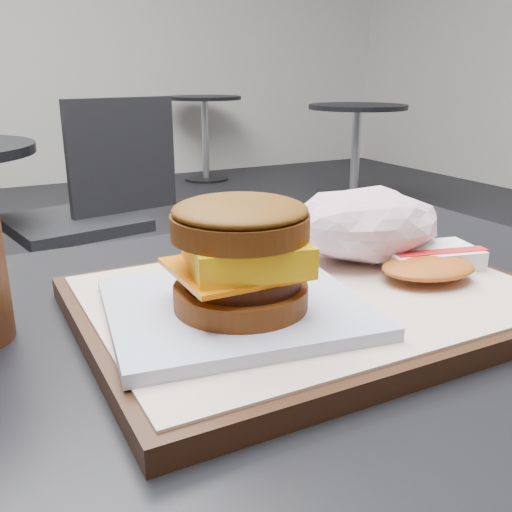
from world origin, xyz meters
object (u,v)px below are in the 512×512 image
object	(u,v)px
serving_tray	(311,301)
breakfast_sandwich	(239,268)
hash_brown	(429,262)
crumpled_wrapper	(366,224)
customer_table	(299,500)
neighbor_chair	(92,207)

from	to	relation	value
serving_tray	breakfast_sandwich	xyz separation A→B (m)	(-0.08, -0.02, 0.05)
hash_brown	crumpled_wrapper	xyz separation A→B (m)	(-0.02, 0.06, 0.02)
serving_tray	crumpled_wrapper	bearing A→B (deg)	28.60
serving_tray	hash_brown	bearing A→B (deg)	-5.65
serving_tray	crumpled_wrapper	distance (m)	0.12
customer_table	breakfast_sandwich	bearing A→B (deg)	-170.28
breakfast_sandwich	crumpled_wrapper	world-z (taller)	breakfast_sandwich
crumpled_wrapper	breakfast_sandwich	bearing A→B (deg)	-157.24
crumpled_wrapper	neighbor_chair	world-z (taller)	neighbor_chair
customer_table	hash_brown	bearing A→B (deg)	-1.04
customer_table	neighbor_chair	distance (m)	1.65
serving_tray	customer_table	bearing A→B (deg)	-143.38
customer_table	breakfast_sandwich	xyz separation A→B (m)	(-0.07, -0.01, 0.24)
breakfast_sandwich	serving_tray	bearing A→B (deg)	14.81
customer_table	serving_tray	world-z (taller)	serving_tray
breakfast_sandwich	hash_brown	size ratio (longest dim) A/B	1.66
customer_table	crumpled_wrapper	size ratio (longest dim) A/B	5.22
breakfast_sandwich	crumpled_wrapper	xyz separation A→B (m)	(0.17, 0.07, -0.01)
customer_table	hash_brown	xyz separation A→B (m)	(0.13, -0.00, 0.22)
breakfast_sandwich	neighbor_chair	size ratio (longest dim) A/B	0.24
hash_brown	crumpled_wrapper	world-z (taller)	crumpled_wrapper
hash_brown	crumpled_wrapper	size ratio (longest dim) A/B	0.84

